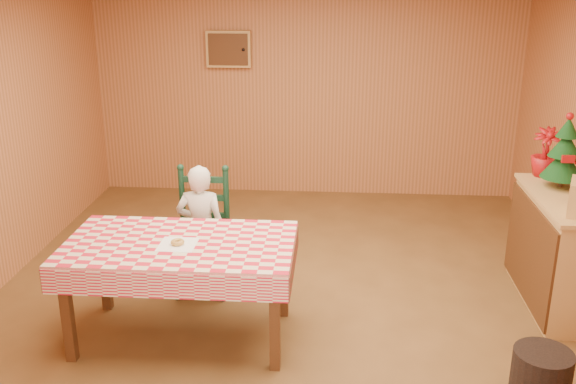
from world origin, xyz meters
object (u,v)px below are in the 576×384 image
at_px(shelf_unit, 561,251).
at_px(storage_bin, 541,378).
at_px(seated_child, 201,230).
at_px(ladder_chair, 203,234).
at_px(christmas_tree, 565,154).
at_px(dining_table, 180,252).

relative_size(shelf_unit, storage_bin, 3.37).
bearing_deg(storage_bin, seated_child, 151.00).
bearing_deg(ladder_chair, christmas_tree, 3.87).
height_order(seated_child, storage_bin, seated_child).
distance_m(ladder_chair, christmas_tree, 3.04).
bearing_deg(christmas_tree, storage_bin, -108.15).
xyz_separation_m(seated_child, storage_bin, (2.42, -1.34, -0.38)).
distance_m(ladder_chair, seated_child, 0.08).
relative_size(ladder_chair, seated_child, 0.96).
xyz_separation_m(dining_table, shelf_unit, (2.94, 0.74, -0.22)).
bearing_deg(shelf_unit, dining_table, -165.92).
height_order(dining_table, christmas_tree, christmas_tree).
bearing_deg(christmas_tree, ladder_chair, -176.13).
relative_size(shelf_unit, christmas_tree, 2.00).
relative_size(ladder_chair, storage_bin, 2.93).
relative_size(dining_table, shelf_unit, 1.34).
distance_m(dining_table, storage_bin, 2.55).
distance_m(seated_child, shelf_unit, 2.94).
distance_m(ladder_chair, shelf_unit, 2.94).
xyz_separation_m(dining_table, storage_bin, (2.42, -0.61, -0.50)).
height_order(christmas_tree, storage_bin, christmas_tree).
bearing_deg(ladder_chair, seated_child, -90.00).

